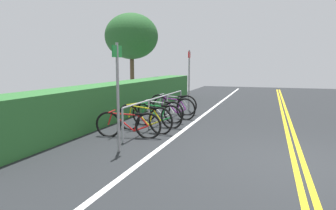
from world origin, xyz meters
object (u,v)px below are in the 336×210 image
bicycle_4 (173,108)px  sign_post_near (118,87)px  tree_mid (132,37)px  bicycle_1 (144,119)px  bicycle_5 (173,104)px  sign_post_far (189,75)px  bicycle_2 (157,115)px  bicycle_3 (160,111)px  bike_rack (159,104)px  bicycle_0 (128,125)px

bicycle_4 → sign_post_near: sign_post_near is taller
tree_mid → bicycle_1: bearing=-152.9°
bicycle_1 → bicycle_5: bicycle_1 is taller
bicycle_5 → bicycle_1: bearing=-177.1°
sign_post_near → sign_post_far: (6.12, 0.05, 0.06)m
bicycle_2 → bicycle_5: size_ratio=0.93×
bicycle_3 → sign_post_near: 3.65m
tree_mid → bicycle_5: bearing=-140.7°
sign_post_near → bicycle_4: bearing=1.6°
bicycle_2 → bicycle_3: size_ratio=1.01×
bike_rack → bicycle_0: size_ratio=2.88×
sign_post_near → bike_rack: bearing=4.5°
bike_rack → bicycle_2: (-0.42, -0.09, -0.30)m
bicycle_1 → tree_mid: tree_mid is taller
bike_rack → bicycle_1: bike_rack is taller
bicycle_4 → sign_post_near: 4.38m
bicycle_2 → bicycle_4: bearing=-1.5°
bicycle_1 → sign_post_far: 4.31m
bicycle_3 → sign_post_far: 2.86m
bicycle_3 → sign_post_far: size_ratio=0.71×
bicycle_1 → bike_rack: bearing=0.6°
bicycle_1 → bicycle_5: bearing=2.9°
bicycle_4 → bicycle_5: size_ratio=0.92×
bicycle_5 → sign_post_far: sign_post_far is taller
bicycle_0 → bicycle_1: size_ratio=0.96×
sign_post_near → sign_post_far: sign_post_far is taller
sign_post_near → bicycle_2: bearing=3.3°
bicycle_5 → tree_mid: bearing=39.3°
bicycle_3 → bicycle_5: bearing=2.4°
bicycle_0 → sign_post_far: bearing=-3.7°
bicycle_5 → sign_post_near: 5.17m
bicycle_2 → sign_post_far: size_ratio=0.71×
bicycle_0 → tree_mid: bearing=24.3°
bicycle_5 → sign_post_near: size_ratio=0.80×
bicycle_4 → bicycle_5: bearing=18.8°
bicycle_2 → sign_post_far: bearing=-1.9°
bicycle_4 → sign_post_near: bearing=-178.4°
sign_post_near → sign_post_far: size_ratio=0.96×
bicycle_1 → bicycle_5: 3.11m
bicycle_1 → sign_post_far: bearing=-2.5°
bicycle_1 → tree_mid: 9.25m
bicycle_0 → sign_post_far: size_ratio=0.72×
bicycle_1 → sign_post_near: (-1.95, -0.23, 1.01)m
bicycle_2 → tree_mid: tree_mid is taller
bicycle_5 → bicycle_4: bearing=-161.2°
bicycle_0 → bicycle_5: size_ratio=0.94×
bicycle_4 → sign_post_near: (-4.26, -0.12, 1.02)m
bicycle_0 → bicycle_1: (0.74, -0.13, 0.04)m
sign_post_far → bicycle_2: bearing=178.1°
bike_rack → tree_mid: size_ratio=1.09×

